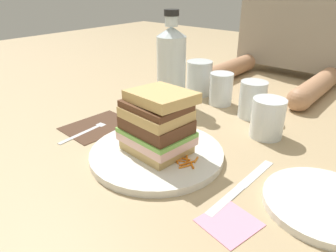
% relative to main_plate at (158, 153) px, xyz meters
% --- Properties ---
extents(ground_plane, '(3.00, 3.00, 0.00)m').
position_rel_main_plate_xyz_m(ground_plane, '(-0.01, -0.00, -0.01)').
color(ground_plane, tan).
extents(main_plate, '(0.26, 0.26, 0.01)m').
position_rel_main_plate_xyz_m(main_plate, '(0.00, 0.00, 0.00)').
color(main_plate, white).
rests_on(main_plate, ground_plane).
extents(sandwich, '(0.14, 0.11, 0.12)m').
position_rel_main_plate_xyz_m(sandwich, '(0.00, 0.00, 0.07)').
color(sandwich, tan).
rests_on(sandwich, main_plate).
extents(carrot_shred_0, '(0.01, 0.03, 0.00)m').
position_rel_main_plate_xyz_m(carrot_shred_0, '(-0.05, 0.01, 0.01)').
color(carrot_shred_0, orange).
rests_on(carrot_shred_0, main_plate).
extents(carrot_shred_1, '(0.02, 0.03, 0.00)m').
position_rel_main_plate_xyz_m(carrot_shred_1, '(-0.08, 0.00, 0.01)').
color(carrot_shred_1, orange).
rests_on(carrot_shred_1, main_plate).
extents(carrot_shred_2, '(0.03, 0.02, 0.00)m').
position_rel_main_plate_xyz_m(carrot_shred_2, '(-0.08, 0.01, 0.01)').
color(carrot_shred_2, orange).
rests_on(carrot_shred_2, main_plate).
extents(carrot_shred_3, '(0.02, 0.01, 0.00)m').
position_rel_main_plate_xyz_m(carrot_shred_3, '(-0.06, 0.00, 0.01)').
color(carrot_shred_3, orange).
rests_on(carrot_shred_3, main_plate).
extents(carrot_shred_4, '(0.01, 0.02, 0.00)m').
position_rel_main_plate_xyz_m(carrot_shred_4, '(-0.09, 0.00, 0.01)').
color(carrot_shred_4, orange).
rests_on(carrot_shred_4, main_plate).
extents(carrot_shred_5, '(0.02, 0.03, 0.00)m').
position_rel_main_plate_xyz_m(carrot_shred_5, '(-0.10, 0.01, 0.01)').
color(carrot_shred_5, orange).
rests_on(carrot_shred_5, main_plate).
extents(carrot_shred_6, '(0.03, 0.01, 0.00)m').
position_rel_main_plate_xyz_m(carrot_shred_6, '(-0.08, -0.01, 0.01)').
color(carrot_shred_6, orange).
rests_on(carrot_shred_6, main_plate).
extents(carrot_shred_7, '(0.01, 0.03, 0.00)m').
position_rel_main_plate_xyz_m(carrot_shred_7, '(-0.05, 0.02, 0.01)').
color(carrot_shred_7, orange).
rests_on(carrot_shred_7, main_plate).
extents(carrot_shred_8, '(0.02, 0.02, 0.00)m').
position_rel_main_plate_xyz_m(carrot_shred_8, '(0.09, -0.00, 0.01)').
color(carrot_shred_8, orange).
rests_on(carrot_shred_8, main_plate).
extents(carrot_shred_9, '(0.00, 0.03, 0.00)m').
position_rel_main_plate_xyz_m(carrot_shred_9, '(0.06, 0.00, 0.01)').
color(carrot_shred_9, orange).
rests_on(carrot_shred_9, main_plate).
extents(carrot_shred_10, '(0.02, 0.01, 0.00)m').
position_rel_main_plate_xyz_m(carrot_shred_10, '(0.05, -0.01, 0.01)').
color(carrot_shred_10, orange).
rests_on(carrot_shred_10, main_plate).
extents(carrot_shred_11, '(0.01, 0.03, 0.00)m').
position_rel_main_plate_xyz_m(carrot_shred_11, '(0.08, -0.01, 0.01)').
color(carrot_shred_11, orange).
rests_on(carrot_shred_11, main_plate).
extents(carrot_shred_12, '(0.02, 0.03, 0.00)m').
position_rel_main_plate_xyz_m(carrot_shred_12, '(0.06, 0.01, 0.01)').
color(carrot_shred_12, orange).
rests_on(carrot_shred_12, main_plate).
extents(carrot_shred_13, '(0.01, 0.02, 0.00)m').
position_rel_main_plate_xyz_m(carrot_shred_13, '(0.08, 0.02, 0.01)').
color(carrot_shred_13, orange).
rests_on(carrot_shred_13, main_plate).
extents(carrot_shred_14, '(0.02, 0.01, 0.00)m').
position_rel_main_plate_xyz_m(carrot_shred_14, '(0.06, 0.00, 0.01)').
color(carrot_shred_14, orange).
rests_on(carrot_shred_14, main_plate).
extents(carrot_shred_15, '(0.02, 0.03, 0.00)m').
position_rel_main_plate_xyz_m(carrot_shred_15, '(0.08, -0.01, 0.01)').
color(carrot_shred_15, orange).
rests_on(carrot_shred_15, main_plate).
extents(carrot_shred_16, '(0.03, 0.01, 0.00)m').
position_rel_main_plate_xyz_m(carrot_shred_16, '(0.07, -0.01, 0.01)').
color(carrot_shred_16, orange).
rests_on(carrot_shred_16, main_plate).
extents(napkin_dark, '(0.13, 0.16, 0.00)m').
position_rel_main_plate_xyz_m(napkin_dark, '(-0.20, 0.01, -0.01)').
color(napkin_dark, '#4C3323').
rests_on(napkin_dark, ground_plane).
extents(fork, '(0.03, 0.17, 0.00)m').
position_rel_main_plate_xyz_m(fork, '(-0.20, -0.01, -0.00)').
color(fork, silver).
rests_on(fork, napkin_dark).
extents(knife, '(0.02, 0.20, 0.00)m').
position_rel_main_plate_xyz_m(knife, '(0.17, 0.01, -0.01)').
color(knife, silver).
rests_on(knife, ground_plane).
extents(juice_glass, '(0.07, 0.07, 0.09)m').
position_rel_main_plate_xyz_m(juice_glass, '(0.12, 0.22, 0.03)').
color(juice_glass, white).
rests_on(juice_glass, ground_plane).
extents(water_bottle, '(0.08, 0.08, 0.25)m').
position_rel_main_plate_xyz_m(water_bottle, '(-0.16, 0.23, 0.10)').
color(water_bottle, silver).
rests_on(water_bottle, ground_plane).
extents(empty_tumbler_0, '(0.06, 0.06, 0.09)m').
position_rel_main_plate_xyz_m(empty_tumbler_0, '(-0.06, 0.32, 0.04)').
color(empty_tumbler_0, silver).
rests_on(empty_tumbler_0, ground_plane).
extents(empty_tumbler_1, '(0.07, 0.07, 0.09)m').
position_rel_main_plate_xyz_m(empty_tumbler_1, '(0.05, 0.29, 0.04)').
color(empty_tumbler_1, silver).
rests_on(empty_tumbler_1, ground_plane).
extents(empty_tumbler_2, '(0.07, 0.07, 0.10)m').
position_rel_main_plate_xyz_m(empty_tumbler_2, '(-0.15, 0.35, 0.04)').
color(empty_tumbler_2, silver).
rests_on(empty_tumbler_2, ground_plane).
extents(side_plate, '(0.18, 0.18, 0.01)m').
position_rel_main_plate_xyz_m(side_plate, '(0.29, 0.05, -0.00)').
color(side_plate, white).
rests_on(side_plate, ground_plane).
extents(napkin_pink, '(0.09, 0.09, 0.00)m').
position_rel_main_plate_xyz_m(napkin_pink, '(0.20, -0.07, -0.01)').
color(napkin_pink, pink).
rests_on(napkin_pink, ground_plane).
extents(diner_across, '(0.39, 0.48, 0.54)m').
position_rel_main_plate_xyz_m(diner_across, '(-0.02, 0.73, 0.24)').
color(diner_across, tan).
rests_on(diner_across, ground_plane).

